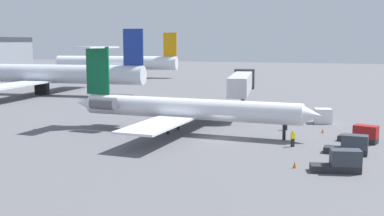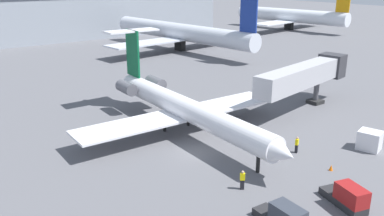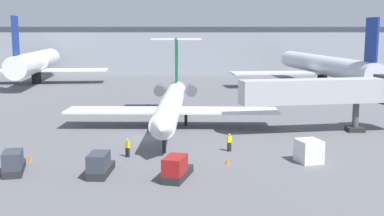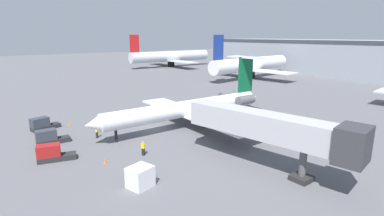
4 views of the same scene
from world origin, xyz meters
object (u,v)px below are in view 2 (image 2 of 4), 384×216
jet_bridge (308,74)px  baggage_tug_trailing (348,197)px  traffic_cone_mid (331,168)px  parked_airliner_east_mid (290,16)px  ground_crew_marshaller (242,180)px  regional_jet (181,105)px  ground_crew_loader (297,145)px  parked_airliner_centre (181,32)px  cargo_container_uld (370,140)px

jet_bridge → baggage_tug_trailing: size_ratio=4.42×
traffic_cone_mid → parked_airliner_east_mid: size_ratio=0.01×
baggage_tug_trailing → ground_crew_marshaller: bearing=123.6°
regional_jet → jet_bridge: regional_jet is taller
jet_bridge → ground_crew_marshaller: (-21.30, -10.37, -3.71)m
ground_crew_marshaller → ground_crew_loader: size_ratio=1.00×
jet_bridge → ground_crew_loader: size_ratio=11.05×
jet_bridge → ground_crew_loader: bearing=-145.1°
regional_jet → parked_airliner_east_mid: parked_airliner_east_mid is taller
ground_crew_loader → parked_airliner_centre: parked_airliner_centre is taller
regional_jet → jet_bridge: (17.69, -3.34, 1.57)m
traffic_cone_mid → jet_bridge: bearing=45.5°
jet_bridge → cargo_container_uld: jet_bridge is taller
regional_jet → cargo_container_uld: regional_jet is taller
ground_crew_loader → traffic_cone_mid: ground_crew_loader is taller
ground_crew_marshaller → cargo_container_uld: size_ratio=0.67×
regional_jet → ground_crew_marshaller: regional_jet is taller
parked_airliner_centre → traffic_cone_mid: bearing=-112.9°
jet_bridge → baggage_tug_trailing: jet_bridge is taller
baggage_tug_trailing → parked_airliner_east_mid: parked_airliner_east_mid is taller
regional_jet → ground_crew_marshaller: bearing=-104.8°
ground_crew_loader → traffic_cone_mid: bearing=-97.1°
ground_crew_loader → baggage_tug_trailing: size_ratio=0.40×
ground_crew_marshaller → traffic_cone_mid: (8.73, -2.40, -0.58)m
regional_jet → parked_airliner_east_mid: (77.82, 49.80, 1.32)m
ground_crew_loader → parked_airliner_centre: size_ratio=0.04×
baggage_tug_trailing → parked_airliner_centre: parked_airliner_centre is taller
cargo_container_uld → traffic_cone_mid: cargo_container_uld is taller
ground_crew_marshaller → parked_airliner_east_mid: (81.43, 63.52, 3.46)m
jet_bridge → cargo_container_uld: bearing=-114.4°
regional_jet → parked_airliner_east_mid: size_ratio=0.80×
regional_jet → cargo_container_uld: size_ratio=12.13×
cargo_container_uld → parked_airliner_centre: size_ratio=0.06×
ground_crew_marshaller → traffic_cone_mid: 9.07m
jet_bridge → traffic_cone_mid: bearing=-134.5°
ground_crew_loader → parked_airliner_centre: (23.46, 52.52, 3.32)m
parked_airliner_centre → parked_airliner_east_mid: parked_airliner_east_mid is taller
baggage_tug_trailing → parked_airliner_east_mid: size_ratio=0.11×
jet_bridge → parked_airliner_east_mid: parked_airliner_east_mid is taller
baggage_tug_trailing → traffic_cone_mid: bearing=45.5°
ground_crew_marshaller → cargo_container_uld: (15.74, -1.91, 0.12)m
cargo_container_uld → traffic_cone_mid: (-7.01, -0.49, -0.70)m
ground_crew_loader → ground_crew_marshaller: bearing=-168.0°
parked_airliner_east_mid → cargo_container_uld: bearing=-135.1°
baggage_tug_trailing → ground_crew_loader: bearing=61.1°
ground_crew_marshaller → ground_crew_loader: bearing=12.0°
cargo_container_uld → parked_airliner_centre: parked_airliner_centre is taller
jet_bridge → parked_airliner_east_mid: (60.13, 53.14, -0.25)m
ground_crew_marshaller → regional_jet: bearing=75.2°
ground_crew_loader → parked_airliner_east_mid: parked_airliner_east_mid is taller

